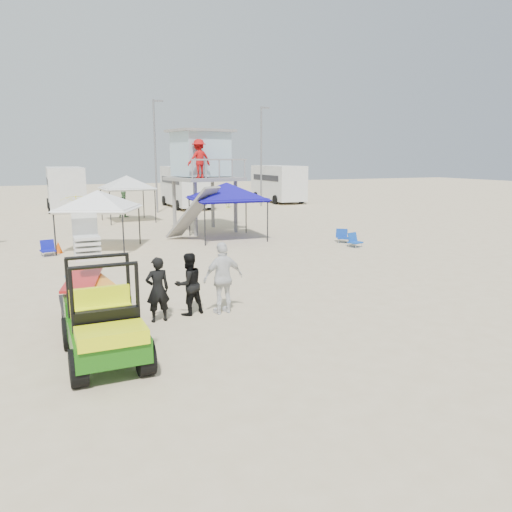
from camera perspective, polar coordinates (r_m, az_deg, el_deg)
name	(u,v)px	position (r m, az deg, el deg)	size (l,w,h in m)	color
ground	(289,339)	(11.30, 3.77, -9.41)	(140.00, 140.00, 0.00)	beige
utility_cart	(103,316)	(10.22, -17.13, -6.55)	(1.42, 2.69, 2.03)	#175A0E
surf_trailer	(91,286)	(12.46, -18.34, -3.31)	(1.44, 2.63, 2.39)	black
man_left	(158,290)	(12.42, -11.18, -3.78)	(0.59, 0.39, 1.62)	black
man_mid	(189,284)	(12.85, -7.71, -3.19)	(0.78, 0.61, 1.61)	black
man_right	(223,278)	(12.84, -3.77, -2.53)	(1.09, 0.46, 1.87)	white
lifeguard_tower	(201,158)	(27.29, -6.29, 11.09)	(3.92, 3.92, 5.30)	gray
canopy_blue	(227,185)	(24.60, -3.37, 8.06)	(3.39, 3.39, 3.18)	black
canopy_white_a	(98,194)	(22.63, -17.66, 6.82)	(3.90, 3.90, 3.00)	black
canopy_white_c	(127,178)	(32.38, -14.58, 8.64)	(3.09, 3.09, 3.28)	black
umbrella_b	(77,209)	(32.08, -19.75, 5.04)	(1.95, 1.99, 1.79)	#F9F616
cone_far	(58,247)	(22.66, -21.66, 0.94)	(0.34, 0.34, 0.50)	#E14F07
beach_chair_a	(48,248)	(22.24, -22.72, 0.85)	(0.63, 0.68, 0.64)	#0F14A3
beach_chair_b	(354,240)	(22.95, 11.14, 1.81)	(0.67, 0.73, 0.64)	#1045AE
beach_chair_c	(342,236)	(24.09, 9.85, 2.29)	(0.73, 0.84, 0.64)	#0D3595
rv_mid_left	(65,186)	(40.99, -20.95, 7.43)	(2.65, 6.50, 3.25)	silver
rv_mid_right	(186,185)	(40.92, -8.06, 8.05)	(2.64, 7.00, 3.25)	silver
rv_far_right	(278,182)	(45.51, 2.53, 8.45)	(2.64, 6.60, 3.25)	silver
light_pole_left	(155,157)	(37.24, -11.42, 11.02)	(0.14, 0.14, 8.00)	slate
light_pole_right	(261,157)	(41.48, 0.60, 11.24)	(0.14, 0.14, 8.00)	slate
distant_beachgoers	(94,211)	(30.81, -18.07, 4.91)	(17.49, 13.01, 1.80)	#C0DB52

